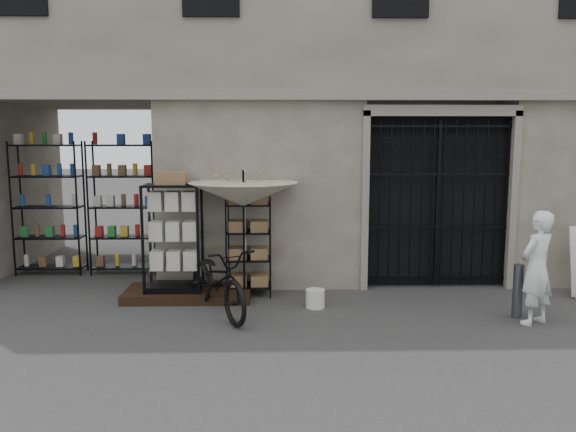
{
  "coord_description": "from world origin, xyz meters",
  "views": [
    {
      "loc": [
        -1.01,
        -7.25,
        2.55
      ],
      "look_at": [
        -0.8,
        1.4,
        1.35
      ],
      "focal_mm": 35.0,
      "sensor_mm": 36.0,
      "label": 1
    }
  ],
  "objects_px": {
    "white_bucket": "(315,299)",
    "bicycle": "(218,314)",
    "wire_rack": "(249,248)",
    "market_umbrella": "(243,188)",
    "display_cabinet": "(173,243)",
    "shopkeeper": "(533,323)",
    "steel_bollard": "(518,291)"
  },
  "relations": [
    {
      "from": "white_bucket",
      "to": "bicycle",
      "type": "bearing_deg",
      "value": -168.96
    },
    {
      "from": "wire_rack",
      "to": "market_umbrella",
      "type": "relative_size",
      "value": 0.64
    },
    {
      "from": "display_cabinet",
      "to": "white_bucket",
      "type": "relative_size",
      "value": 6.34
    },
    {
      "from": "display_cabinet",
      "to": "market_umbrella",
      "type": "relative_size",
      "value": 0.74
    },
    {
      "from": "wire_rack",
      "to": "shopkeeper",
      "type": "xyz_separation_m",
      "value": [
        4.01,
        -1.56,
        -0.78
      ]
    },
    {
      "from": "white_bucket",
      "to": "steel_bollard",
      "type": "distance_m",
      "value": 2.92
    },
    {
      "from": "display_cabinet",
      "to": "bicycle",
      "type": "relative_size",
      "value": 0.94
    },
    {
      "from": "market_umbrella",
      "to": "steel_bollard",
      "type": "height_order",
      "value": "market_umbrella"
    },
    {
      "from": "market_umbrella",
      "to": "white_bucket",
      "type": "xyz_separation_m",
      "value": [
        1.1,
        -0.55,
        -1.64
      ]
    },
    {
      "from": "wire_rack",
      "to": "shopkeeper",
      "type": "distance_m",
      "value": 4.38
    },
    {
      "from": "shopkeeper",
      "to": "wire_rack",
      "type": "bearing_deg",
      "value": -53.18
    },
    {
      "from": "display_cabinet",
      "to": "wire_rack",
      "type": "height_order",
      "value": "display_cabinet"
    },
    {
      "from": "display_cabinet",
      "to": "steel_bollard",
      "type": "xyz_separation_m",
      "value": [
        5.07,
        -1.05,
        -0.52
      ]
    },
    {
      "from": "wire_rack",
      "to": "market_umbrella",
      "type": "height_order",
      "value": "market_umbrella"
    },
    {
      "from": "display_cabinet",
      "to": "bicycle",
      "type": "xyz_separation_m",
      "value": [
        0.77,
        -0.78,
        -0.91
      ]
    },
    {
      "from": "wire_rack",
      "to": "shopkeeper",
      "type": "bearing_deg",
      "value": -5.8
    },
    {
      "from": "display_cabinet",
      "to": "wire_rack",
      "type": "xyz_separation_m",
      "value": [
        1.18,
        0.25,
        -0.13
      ]
    },
    {
      "from": "wire_rack",
      "to": "shopkeeper",
      "type": "relative_size",
      "value": 1.01
    },
    {
      "from": "bicycle",
      "to": "wire_rack",
      "type": "bearing_deg",
      "value": 40.48
    },
    {
      "from": "steel_bollard",
      "to": "shopkeeper",
      "type": "bearing_deg",
      "value": -64.71
    },
    {
      "from": "display_cabinet",
      "to": "wire_rack",
      "type": "bearing_deg",
      "value": 18.64
    },
    {
      "from": "market_umbrella",
      "to": "wire_rack",
      "type": "bearing_deg",
      "value": 70.56
    },
    {
      "from": "display_cabinet",
      "to": "market_umbrella",
      "type": "height_order",
      "value": "market_umbrella"
    },
    {
      "from": "display_cabinet",
      "to": "steel_bollard",
      "type": "height_order",
      "value": "display_cabinet"
    },
    {
      "from": "wire_rack",
      "to": "steel_bollard",
      "type": "bearing_deg",
      "value": -3.03
    },
    {
      "from": "steel_bollard",
      "to": "shopkeeper",
      "type": "relative_size",
      "value": 0.49
    },
    {
      "from": "wire_rack",
      "to": "white_bucket",
      "type": "bearing_deg",
      "value": -20.49
    },
    {
      "from": "bicycle",
      "to": "steel_bollard",
      "type": "xyz_separation_m",
      "value": [
        4.3,
        -0.27,
        0.39
      ]
    },
    {
      "from": "wire_rack",
      "to": "steel_bollard",
      "type": "relative_size",
      "value": 2.05
    },
    {
      "from": "steel_bollard",
      "to": "white_bucket",
      "type": "bearing_deg",
      "value": 169.07
    },
    {
      "from": "wire_rack",
      "to": "white_bucket",
      "type": "xyz_separation_m",
      "value": [
        1.03,
        -0.75,
        -0.64
      ]
    },
    {
      "from": "white_bucket",
      "to": "bicycle",
      "type": "distance_m",
      "value": 1.47
    }
  ]
}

